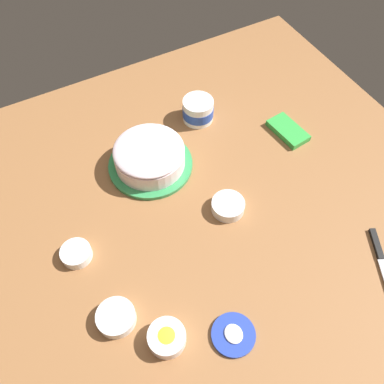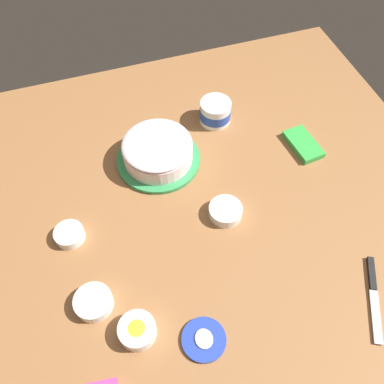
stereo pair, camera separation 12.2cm
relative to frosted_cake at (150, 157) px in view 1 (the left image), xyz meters
name	(u,v)px [view 1 (the left image)]	position (x,y,z in m)	size (l,w,h in m)	color
ground_plane	(216,218)	(-0.27, -0.09, -0.05)	(1.54, 1.54, 0.00)	#936038
frosted_cake	(150,157)	(0.00, 0.00, 0.00)	(0.27, 0.27, 0.10)	#339351
frosting_tub	(198,110)	(0.11, -0.24, 0.00)	(0.11, 0.11, 0.08)	white
frosting_tub_lid	(233,335)	(-0.59, 0.05, -0.04)	(0.11, 0.11, 0.02)	#233DAD
spreading_knife	(381,260)	(-0.61, -0.42, -0.04)	(0.22, 0.12, 0.01)	silver
sprinkle_bowl_pink	(116,317)	(-0.41, 0.29, -0.03)	(0.10, 0.10, 0.03)	white
sprinkle_bowl_orange	(76,253)	(-0.19, 0.32, -0.03)	(0.09, 0.09, 0.03)	white
sprinkle_bowl_blue	(228,206)	(-0.26, -0.13, -0.03)	(0.10, 0.10, 0.03)	white
sprinkle_bowl_yellow	(167,337)	(-0.52, 0.20, -0.02)	(0.09, 0.09, 0.04)	white
candy_box_lower	(288,131)	(-0.09, -0.48, -0.03)	(0.14, 0.08, 0.02)	green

